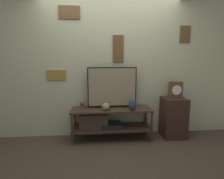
% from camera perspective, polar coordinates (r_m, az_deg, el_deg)
% --- Properties ---
extents(ground_plane, '(12.00, 12.00, 0.00)m').
position_cam_1_polar(ground_plane, '(3.10, 0.31, -17.77)').
color(ground_plane, '#4C3D2D').
extents(wall_back, '(6.40, 0.08, 2.70)m').
position_cam_1_polar(wall_back, '(3.28, -0.51, 8.25)').
color(wall_back, beige).
rests_on(wall_back, ground_plane).
extents(media_console, '(1.42, 0.43, 0.57)m').
position_cam_1_polar(media_console, '(3.19, -2.38, -9.98)').
color(media_console, '#422D1E').
rests_on(media_console, ground_plane).
extents(television, '(0.88, 0.05, 0.73)m').
position_cam_1_polar(television, '(3.15, 0.06, 0.77)').
color(television, black).
rests_on(television, media_console).
extents(vase_round_glass, '(0.13, 0.13, 0.13)m').
position_cam_1_polar(vase_round_glass, '(3.02, -2.05, -5.59)').
color(vase_round_glass, tan).
rests_on(vase_round_glass, media_console).
extents(vase_urn_stoneware, '(0.14, 0.11, 0.21)m').
position_cam_1_polar(vase_urn_stoneware, '(3.02, 6.73, -4.85)').
color(vase_urn_stoneware, '#2D4251').
rests_on(vase_urn_stoneware, media_console).
extents(decorative_bust, '(0.09, 0.09, 0.14)m').
position_cam_1_polar(decorative_bust, '(3.19, -9.69, -4.62)').
color(decorative_bust, brown).
rests_on(decorative_bust, media_console).
extents(side_table, '(0.41, 0.39, 0.74)m').
position_cam_1_polar(side_table, '(3.50, 19.39, -8.60)').
color(side_table, '#382319').
rests_on(side_table, ground_plane).
extents(mantel_clock, '(0.24, 0.11, 0.30)m').
position_cam_1_polar(mantel_clock, '(3.44, 20.04, -0.05)').
color(mantel_clock, brown).
rests_on(mantel_clock, side_table).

